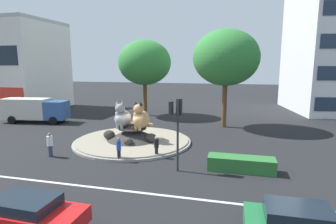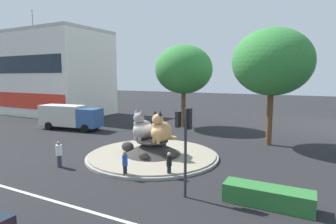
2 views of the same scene
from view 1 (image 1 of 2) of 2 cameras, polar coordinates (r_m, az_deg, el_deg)
name	(u,v)px [view 1 (image 1 of 2)]	position (r m, az deg, el deg)	size (l,w,h in m)	color
ground_plane	(133,142)	(23.79, -7.36, -6.31)	(160.00, 160.00, 0.00)	black
lane_centreline	(75,185)	(16.43, -18.80, -14.21)	(112.00, 0.20, 0.01)	silver
roundabout_island	(133,138)	(23.67, -7.40, -5.30)	(9.94, 9.94, 1.32)	gray
cat_statue_grey	(122,117)	(23.49, -9.46, -1.12)	(1.49, 2.37, 2.33)	gray
cat_statue_calico	(141,118)	(22.85, -5.68, -1.33)	(1.67, 2.40, 2.35)	tan
traffic_light_mast	(177,118)	(16.69, 1.91, -1.32)	(0.79, 0.46, 4.53)	#2D2D33
clipped_hedge_strip	(241,164)	(17.94, 14.98, -10.43)	(4.09, 1.20, 0.90)	#2D7033
broadleaf_tree_behind_island	(145,63)	(35.84, -4.88, 10.20)	(6.76, 6.76, 9.77)	brown
second_tree_near_tower	(226,58)	(29.36, 11.99, 10.99)	(6.84, 6.84, 10.23)	brown
pedestrian_black_shirt	(156,146)	(19.61, -2.43, -7.18)	(0.33, 0.33, 1.57)	black
pedestrian_blue_shirt	(119,149)	(19.20, -10.22, -7.51)	(0.32, 0.32, 1.67)	black
pedestrian_white_shirt	(50,144)	(21.53, -23.37, -6.19)	(0.39, 0.39, 1.77)	#33384C
hatchback_near_shophouse	(30,214)	(12.70, -26.84, -18.36)	(4.30, 2.12, 1.41)	red
delivery_box_truck	(35,109)	(35.11, -26.03, 0.54)	(7.64, 3.26, 2.77)	#335693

